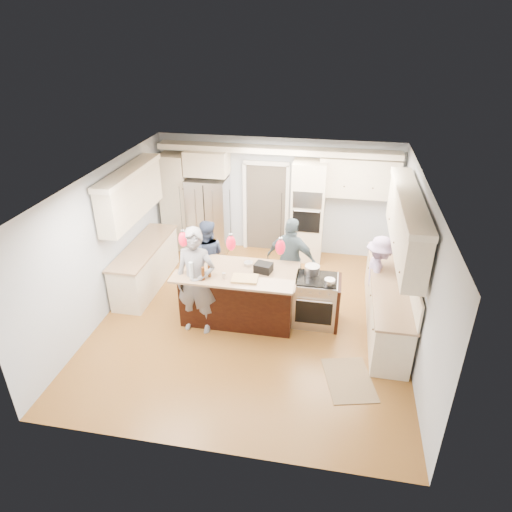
{
  "coord_description": "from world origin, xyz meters",
  "views": [
    {
      "loc": [
        1.35,
        -6.9,
        5.0
      ],
      "look_at": [
        0.0,
        0.35,
        1.15
      ],
      "focal_mm": 32.0,
      "sensor_mm": 36.0,
      "label": 1
    }
  ],
  "objects_px": {
    "person_bar_end": "(196,281)",
    "person_far_left": "(207,257)",
    "kitchen_island": "(240,294)",
    "refrigerator": "(209,215)",
    "island_range": "(317,300)"
  },
  "relations": [
    {
      "from": "refrigerator",
      "to": "person_bar_end",
      "type": "distance_m",
      "value": 3.17
    },
    {
      "from": "refrigerator",
      "to": "person_far_left",
      "type": "xyz_separation_m",
      "value": [
        0.45,
        -1.79,
        -0.13
      ]
    },
    {
      "from": "refrigerator",
      "to": "kitchen_island",
      "type": "xyz_separation_m",
      "value": [
        1.3,
        -2.57,
        -0.41
      ]
    },
    {
      "from": "kitchen_island",
      "to": "person_bar_end",
      "type": "bearing_deg",
      "value": -140.8
    },
    {
      "from": "kitchen_island",
      "to": "person_bar_end",
      "type": "height_order",
      "value": "person_bar_end"
    },
    {
      "from": "person_far_left",
      "to": "refrigerator",
      "type": "bearing_deg",
      "value": -85.81
    },
    {
      "from": "island_range",
      "to": "person_bar_end",
      "type": "relative_size",
      "value": 0.47
    },
    {
      "from": "kitchen_island",
      "to": "island_range",
      "type": "xyz_separation_m",
      "value": [
        1.41,
        0.08,
        -0.03
      ]
    },
    {
      "from": "person_bar_end",
      "to": "island_range",
      "type": "bearing_deg",
      "value": 18.76
    },
    {
      "from": "island_range",
      "to": "person_bar_end",
      "type": "height_order",
      "value": "person_bar_end"
    },
    {
      "from": "kitchen_island",
      "to": "refrigerator",
      "type": "bearing_deg",
      "value": 116.89
    },
    {
      "from": "kitchen_island",
      "to": "person_bar_end",
      "type": "distance_m",
      "value": 0.98
    },
    {
      "from": "person_bar_end",
      "to": "person_far_left",
      "type": "distance_m",
      "value": 1.34
    },
    {
      "from": "kitchen_island",
      "to": "person_far_left",
      "type": "distance_m",
      "value": 1.19
    },
    {
      "from": "person_bar_end",
      "to": "person_far_left",
      "type": "bearing_deg",
      "value": 100.99
    }
  ]
}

